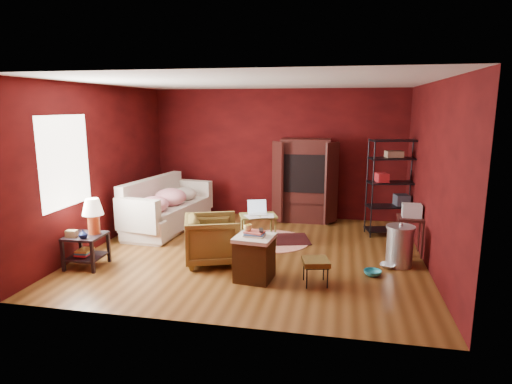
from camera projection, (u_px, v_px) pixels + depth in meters
room at (251, 170)px, 6.97m from camera, size 5.54×5.04×2.84m
sofa at (167, 208)px, 8.53m from camera, size 0.75×2.22×0.85m
armchair at (212, 237)px, 6.69m from camera, size 0.99×1.02×0.83m
pet_bowl_steel at (388, 260)px, 6.53m from camera, size 0.24×0.12×0.24m
pet_bowl_turquoise at (373, 267)px, 6.22m from camera, size 0.27×0.13×0.25m
vase at (83, 234)px, 6.31m from camera, size 0.18×0.18×0.13m
mug at (248, 227)px, 5.98m from camera, size 0.12×0.10×0.11m
side_table at (89, 226)px, 6.51m from camera, size 0.55×0.55×1.05m
sofa_cushions at (165, 207)px, 8.51m from camera, size 1.22×2.34×0.93m
hamper at (255, 257)px, 6.05m from camera, size 0.58×0.58×0.74m
footstool at (316, 263)px, 5.88m from camera, size 0.42×0.42×0.36m
rug_round at (272, 241)px, 7.83m from camera, size 1.45×1.45×0.01m
rug_oriental at (279, 239)px, 7.90m from camera, size 1.25×0.99×0.01m
laptop_desk at (258, 218)px, 7.59m from camera, size 0.74×0.65×0.78m
tv_armoire at (305, 179)px, 9.04m from camera, size 1.39×0.74×1.76m
wire_shelving at (393, 183)px, 8.05m from camera, size 0.96×0.59×1.83m
small_stand at (411, 217)px, 7.03m from camera, size 0.44×0.44×0.86m
trash_can at (400, 246)px, 6.58m from camera, size 0.48×0.48×0.69m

